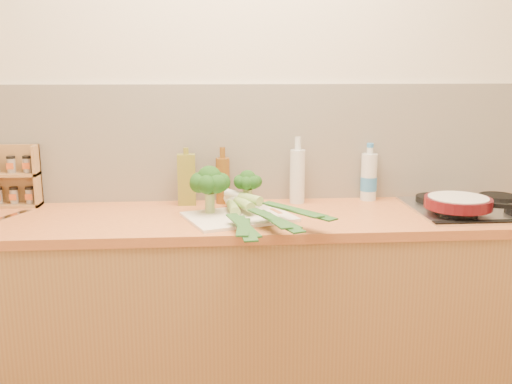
# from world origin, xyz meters

# --- Properties ---
(room_shell) EXTENTS (3.50, 3.50, 3.50)m
(room_shell) POSITION_xyz_m (0.00, 1.49, 1.17)
(room_shell) COLOR beige
(room_shell) RESTS_ON ground
(counter) EXTENTS (3.20, 0.62, 0.90)m
(counter) POSITION_xyz_m (0.00, 1.20, 0.45)
(counter) COLOR #A77A45
(counter) RESTS_ON ground
(gas_hob) EXTENTS (0.58, 0.50, 0.04)m
(gas_hob) POSITION_xyz_m (1.02, 1.20, 0.91)
(gas_hob) COLOR silver
(gas_hob) RESTS_ON counter
(chopping_board) EXTENTS (0.50, 0.43, 0.01)m
(chopping_board) POSITION_xyz_m (-0.04, 1.14, 0.91)
(chopping_board) COLOR white
(chopping_board) RESTS_ON counter
(broccoli_left) EXTENTS (0.17, 0.17, 0.20)m
(broccoli_left) POSITION_xyz_m (-0.16, 1.20, 1.05)
(broccoli_left) COLOR #8DA460
(broccoli_left) RESTS_ON chopping_board
(broccoli_right) EXTENTS (0.12, 0.13, 0.17)m
(broccoli_right) POSITION_xyz_m (0.01, 1.26, 1.03)
(broccoli_right) COLOR #8DA460
(broccoli_right) RESTS_ON chopping_board
(leek_front) EXTENTS (0.12, 0.68, 0.04)m
(leek_front) POSITION_xyz_m (-0.05, 1.10, 0.94)
(leek_front) COLOR white
(leek_front) RESTS_ON chopping_board
(leek_mid) EXTENTS (0.27, 0.62, 0.04)m
(leek_mid) POSITION_xyz_m (0.02, 1.10, 0.95)
(leek_mid) COLOR white
(leek_mid) RESTS_ON chopping_board
(leek_back) EXTENTS (0.41, 0.52, 0.04)m
(leek_back) POSITION_xyz_m (0.07, 1.11, 0.97)
(leek_back) COLOR white
(leek_back) RESTS_ON chopping_board
(skillet) EXTENTS (0.39, 0.28, 0.05)m
(skillet) POSITION_xyz_m (0.88, 1.09, 0.96)
(skillet) COLOR #4A0C12
(skillet) RESTS_ON gas_hob
(spice_rack) EXTENTS (0.23, 0.09, 0.28)m
(spice_rack) POSITION_xyz_m (-1.04, 1.44, 1.02)
(spice_rack) COLOR tan
(spice_rack) RESTS_ON counter
(oil_tin) EXTENTS (0.08, 0.05, 0.26)m
(oil_tin) POSITION_xyz_m (-0.26, 1.40, 1.02)
(oil_tin) COLOR olive
(oil_tin) RESTS_ON counter
(glass_bottle) EXTENTS (0.07, 0.07, 0.31)m
(glass_bottle) POSITION_xyz_m (0.25, 1.40, 1.03)
(glass_bottle) COLOR silver
(glass_bottle) RESTS_ON counter
(amber_bottle) EXTENTS (0.06, 0.06, 0.26)m
(amber_bottle) POSITION_xyz_m (-0.10, 1.42, 1.01)
(amber_bottle) COLOR brown
(amber_bottle) RESTS_ON counter
(water_bottle) EXTENTS (0.08, 0.08, 0.25)m
(water_bottle) POSITION_xyz_m (0.59, 1.44, 1.00)
(water_bottle) COLOR silver
(water_bottle) RESTS_ON counter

